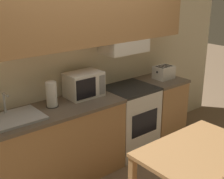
{
  "coord_description": "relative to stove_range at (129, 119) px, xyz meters",
  "views": [
    {
      "loc": [
        -2.0,
        -3.04,
        2.16
      ],
      "look_at": [
        0.05,
        -0.54,
        1.04
      ],
      "focal_mm": 50.0,
      "sensor_mm": 36.0,
      "label": 1
    }
  ],
  "objects": [
    {
      "name": "microwave",
      "position": [
        -0.63,
        0.1,
        0.59
      ],
      "size": [
        0.42,
        0.29,
        0.29
      ],
      "color": "white",
      "rests_on": "lower_counter_main"
    },
    {
      "name": "wall_back",
      "position": [
        -0.54,
        0.22,
        1.1
      ],
      "size": [
        5.19,
        0.38,
        2.55
      ],
      "color": "beige",
      "rests_on": "ground_plane"
    },
    {
      "name": "paper_towel_roll",
      "position": [
        -1.08,
        0.06,
        0.58
      ],
      "size": [
        0.13,
        0.13,
        0.28
      ],
      "color": "black",
      "rests_on": "lower_counter_main"
    },
    {
      "name": "lower_counter_right_stub",
      "position": [
        0.58,
        -0.0,
        0.0
      ],
      "size": [
        0.55,
        0.59,
        0.89
      ],
      "color": "tan",
      "rests_on": "ground_plane"
    },
    {
      "name": "stove_range",
      "position": [
        0.0,
        0.0,
        0.0
      ],
      "size": [
        0.61,
        0.58,
        0.89
      ],
      "color": "white",
      "rests_on": "ground_plane"
    },
    {
      "name": "dining_table",
      "position": [
        -0.44,
        -1.4,
        0.22
      ],
      "size": [
        1.07,
        0.76,
        0.77
      ],
      "color": "#B27F4C",
      "rests_on": "ground_plane"
    },
    {
      "name": "lower_counter_main",
      "position": [
        -1.13,
        -0.0,
        0.0
      ],
      "size": [
        1.64,
        0.59,
        0.89
      ],
      "color": "tan",
      "rests_on": "ground_plane"
    },
    {
      "name": "ground_plane",
      "position": [
        -0.55,
        0.29,
        -0.44
      ],
      "size": [
        16.0,
        16.0,
        0.0
      ],
      "primitive_type": "plane",
      "color": "#7F664C"
    },
    {
      "name": "toaster",
      "position": [
        0.63,
        -0.01,
        0.53
      ],
      "size": [
        0.27,
        0.21,
        0.18
      ],
      "color": "white",
      "rests_on": "lower_counter_right_stub"
    },
    {
      "name": "sink_basin",
      "position": [
        -1.55,
        -0.0,
        0.46
      ],
      "size": [
        0.58,
        0.42,
        0.25
      ],
      "color": "#B7BABF",
      "rests_on": "lower_counter_main"
    }
  ]
}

